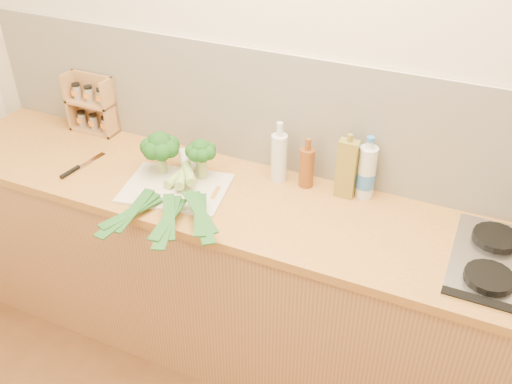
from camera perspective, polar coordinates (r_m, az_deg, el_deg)
room_shell at (r=2.45m, az=4.17°, el=7.49°), size 3.50×3.50×3.50m
counter at (r=2.64m, az=1.25°, el=-9.25°), size 3.20×0.62×0.90m
chopping_board at (r=2.47m, az=-8.02°, el=0.36°), size 0.49×0.39×0.01m
broccoli_left at (r=2.51m, az=-9.57°, el=4.51°), size 0.17×0.17×0.20m
broccoli_right at (r=2.45m, az=-5.53°, el=4.01°), size 0.13×0.14×0.19m
leek_front at (r=2.44m, az=-8.88°, el=0.70°), size 0.13×0.68×0.04m
leek_mid at (r=2.39m, az=-7.70°, el=0.53°), size 0.28×0.65×0.04m
leek_back at (r=2.37m, az=-6.48°, el=0.93°), size 0.46×0.56×0.04m
chefs_knife at (r=2.70m, az=-17.61°, el=2.21°), size 0.06×0.27×0.02m
spice_rack at (r=2.97m, az=-15.98°, el=8.19°), size 0.25×0.10×0.29m
oil_tin at (r=2.37m, az=9.05°, el=2.32°), size 0.08×0.05×0.29m
glass_bottle at (r=2.46m, az=2.32°, el=3.54°), size 0.07×0.07×0.28m
amber_bottle at (r=2.44m, az=5.09°, el=2.55°), size 0.06×0.06×0.23m
water_bottle at (r=2.39m, az=10.97°, el=1.81°), size 0.08×0.08×0.26m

